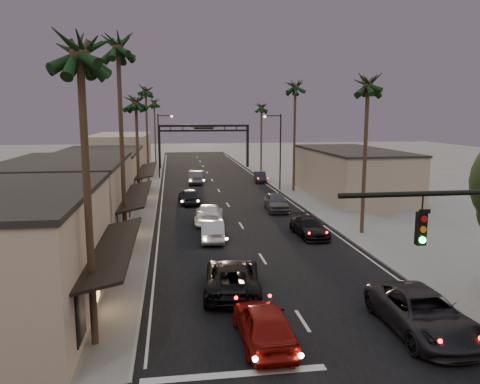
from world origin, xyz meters
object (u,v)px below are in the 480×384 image
object	(u,v)px
palm_rc	(262,105)
oncoming_red	(264,324)
palm_lb	(118,41)
palm_la	(79,41)
curbside_near	(422,313)
streetlight_right	(278,146)
streetlight_left	(161,141)
palm_ra	(368,79)
palm_ld	(146,88)
palm_far	(154,100)
oncoming_silver	(213,230)
oncoming_pickup	(232,277)
palm_rb	(295,83)
arch	(204,135)
curbside_black	(309,227)

from	to	relation	value
palm_rc	oncoming_red	distance (m)	57.56
palm_lb	palm_rc	xyz separation A→B (m)	(17.20, 42.00, -2.92)
palm_la	oncoming_red	size ratio (longest dim) A/B	2.72
palm_la	curbside_near	world-z (taller)	palm_la
streetlight_right	streetlight_left	distance (m)	18.99
streetlight_left	palm_ra	size ratio (longest dim) A/B	0.68
streetlight_left	palm_ld	world-z (taller)	palm_ld
palm_la	palm_far	xyz separation A→B (m)	(0.30, 69.00, 0.00)
streetlight_right	palm_la	xyz separation A→B (m)	(-15.52, -36.00, 6.11)
streetlight_right	palm_ld	xyz separation A→B (m)	(-15.52, 10.00, 7.09)
oncoming_silver	palm_lb	bearing A→B (deg)	21.85
oncoming_red	oncoming_pickup	world-z (taller)	oncoming_red
palm_ra	palm_lb	bearing A→B (deg)	-173.37
palm_la	oncoming_red	bearing A→B (deg)	-6.43
streetlight_left	oncoming_red	size ratio (longest dim) A/B	1.85
palm_la	curbside_near	size ratio (longest dim) A/B	2.15
palm_lb	curbside_near	distance (m)	22.80
palm_ld	oncoming_pickup	size ratio (longest dim) A/B	2.42
palm_far	palm_la	bearing A→B (deg)	-90.25
palm_rb	oncoming_silver	world-z (taller)	palm_rb
palm_ld	palm_far	bearing A→B (deg)	89.25
arch	palm_ra	size ratio (longest dim) A/B	1.15
arch	streetlight_left	world-z (taller)	streetlight_left
palm_ld	oncoming_pickup	bearing A→B (deg)	-81.72
curbside_black	palm_rc	bearing A→B (deg)	81.02
palm_ld	palm_ra	world-z (taller)	palm_ld
palm_far	oncoming_pickup	world-z (taller)	palm_far
palm_ra	palm_far	distance (m)	56.58
streetlight_right	palm_rb	world-z (taller)	palm_rb
arch	curbside_near	bearing A→B (deg)	-85.78
palm_la	oncoming_red	xyz separation A→B (m)	(6.53, -0.74, -10.62)
palm_ra	palm_far	world-z (taller)	same
arch	palm_la	xyz separation A→B (m)	(-8.60, -61.00, 5.91)
streetlight_right	arch	bearing A→B (deg)	105.47
curbside_black	palm_lb	bearing A→B (deg)	-174.64
streetlight_right	curbside_near	world-z (taller)	streetlight_right
arch	palm_rc	size ratio (longest dim) A/B	1.25
arch	palm_la	world-z (taller)	palm_la
palm_ra	palm_ld	bearing A→B (deg)	119.02
curbside_near	arch	bearing A→B (deg)	94.75
oncoming_red	oncoming_silver	distance (m)	15.60
palm_far	oncoming_pickup	bearing A→B (deg)	-84.93
streetlight_right	palm_la	world-z (taller)	palm_la
palm_ld	oncoming_red	world-z (taller)	palm_ld
palm_ra	palm_rb	size ratio (longest dim) A/B	0.93
streetlight_left	oncoming_pickup	bearing A→B (deg)	-84.42
streetlight_left	oncoming_red	xyz separation A→B (m)	(4.85, -49.74, -4.50)
palm_la	curbside_black	size ratio (longest dim) A/B	2.74
palm_ra	oncoming_silver	distance (m)	15.55
palm_ra	palm_la	bearing A→B (deg)	-138.91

